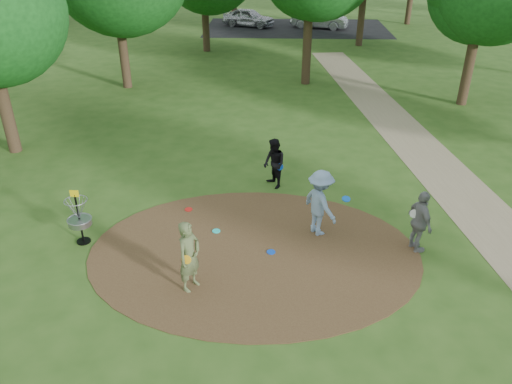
{
  "coord_description": "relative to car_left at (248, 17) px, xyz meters",
  "views": [
    {
      "loc": [
        0.46,
        -10.38,
        7.45
      ],
      "look_at": [
        0.0,
        1.2,
        1.1
      ],
      "focal_mm": 35.0,
      "sensor_mm": 36.0,
      "label": 1
    }
  ],
  "objects": [
    {
      "name": "disc_golf_basket",
      "position": [
        -2.74,
        -30.12,
        0.19
      ],
      "size": [
        0.63,
        0.63,
        1.54
      ],
      "color": "black",
      "rests_on": "ground"
    },
    {
      "name": "dirt_clearing",
      "position": [
        1.76,
        -30.42,
        -0.68
      ],
      "size": [
        8.4,
        8.4,
        0.02
      ],
      "primitive_type": "cylinder",
      "color": "#47301C",
      "rests_on": "ground"
    },
    {
      "name": "parking_lot",
      "position": [
        3.76,
        -0.42,
        -0.68
      ],
      "size": [
        14.0,
        8.0,
        0.01
      ],
      "primitive_type": "cube",
      "color": "black",
      "rests_on": "ground"
    },
    {
      "name": "ground",
      "position": [
        1.76,
        -30.42,
        -0.69
      ],
      "size": [
        100.0,
        100.0,
        0.0
      ],
      "primitive_type": "plane",
      "color": "#2D5119",
      "rests_on": "ground"
    },
    {
      "name": "player_walking_with_disc",
      "position": [
        2.23,
        -26.81,
        0.11
      ],
      "size": [
        0.9,
        0.97,
        1.59
      ],
      "color": "black",
      "rests_on": "ground"
    },
    {
      "name": "player_observer_with_disc",
      "position": [
        0.38,
        -31.85,
        0.19
      ],
      "size": [
        0.68,
        0.76,
        1.75
      ],
      "color": "#56643A",
      "rests_on": "ground"
    },
    {
      "name": "disc_ground_orange",
      "position": [
        0.1,
        -30.9,
        -0.66
      ],
      "size": [
        0.22,
        0.22,
        0.02
      ],
      "primitive_type": "cylinder",
      "color": "orange",
      "rests_on": "dirt_clearing"
    },
    {
      "name": "player_throwing_with_disc",
      "position": [
        3.45,
        -29.44,
        0.24
      ],
      "size": [
        1.41,
        1.37,
        1.85
      ],
      "color": "#7E9CBC",
      "rests_on": "ground"
    },
    {
      "name": "footpath",
      "position": [
        8.26,
        -28.42,
        -0.68
      ],
      "size": [
        7.55,
        39.89,
        0.01
      ],
      "primitive_type": "cube",
      "rotation": [
        0.0,
        0.0,
        0.14
      ],
      "color": "#8C7A5B",
      "rests_on": "ground"
    },
    {
      "name": "disc_ground_cyan",
      "position": [
        0.69,
        -29.51,
        -0.66
      ],
      "size": [
        0.22,
        0.22,
        0.02
      ],
      "primitive_type": "cylinder",
      "color": "#1CE1D3",
      "rests_on": "dirt_clearing"
    },
    {
      "name": "player_waiting_with_disc",
      "position": [
        5.88,
        -30.13,
        0.15
      ],
      "size": [
        0.67,
        1.06,
        1.68
      ],
      "color": "gray",
      "rests_on": "ground"
    },
    {
      "name": "disc_ground_blue",
      "position": [
        2.19,
        -30.42,
        -0.66
      ],
      "size": [
        0.22,
        0.22,
        0.02
      ],
      "primitive_type": "cylinder",
      "color": "blue",
      "rests_on": "dirt_clearing"
    },
    {
      "name": "car_right",
      "position": [
        5.52,
        -0.5,
        0.02
      ],
      "size": [
        4.54,
        2.58,
        1.42
      ],
      "primitive_type": "imported",
      "rotation": [
        0.0,
        0.0,
        1.3
      ],
      "color": "#929598",
      "rests_on": "ground"
    },
    {
      "name": "disc_ground_red",
      "position": [
        -0.24,
        -28.4,
        -0.66
      ],
      "size": [
        0.22,
        0.22,
        0.02
      ],
      "primitive_type": "cylinder",
      "color": "red",
      "rests_on": "dirt_clearing"
    },
    {
      "name": "car_left",
      "position": [
        0.0,
        0.0,
        0.0
      ],
      "size": [
        4.34,
        2.96,
        1.37
      ],
      "primitive_type": "imported",
      "rotation": [
        0.0,
        0.0,
        1.2
      ],
      "color": "#A3A5AA",
      "rests_on": "ground"
    }
  ]
}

